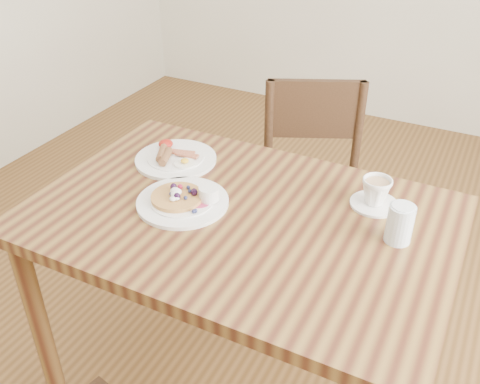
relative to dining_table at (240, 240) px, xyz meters
The scene contains 7 objects.
ground 0.65m from the dining_table, ahead, with size 5.00×5.00×0.00m, color #583819.
dining_table is the anchor object (origin of this frame).
chair_far 0.66m from the dining_table, 89.95° to the left, with size 0.56×0.56×0.88m.
pancake_plate 0.20m from the dining_table, 168.89° to the right, with size 0.27×0.27×0.06m.
breakfast_plate 0.39m from the dining_table, 152.66° to the left, with size 0.27×0.27×0.04m.
teacup_saucer 0.42m from the dining_table, 32.76° to the left, with size 0.14×0.14×0.09m.
water_glass 0.46m from the dining_table, ahead, with size 0.07×0.07×0.11m, color silver.
Camera 1 is at (0.57, -1.12, 1.62)m, focal length 40.00 mm.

